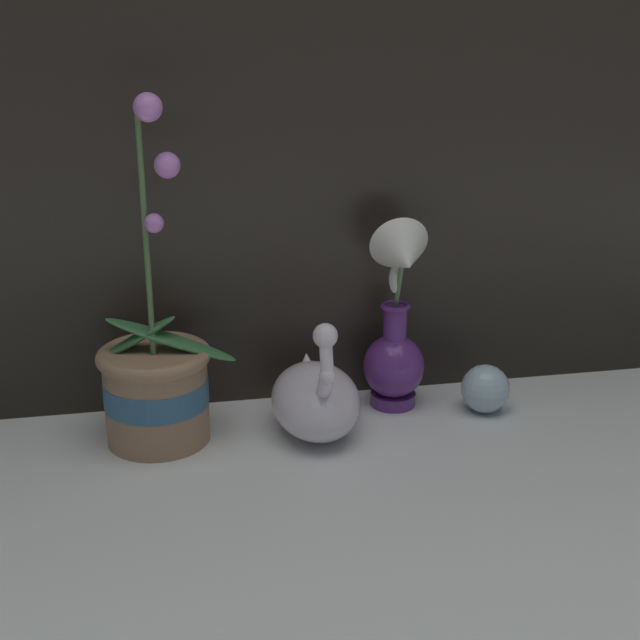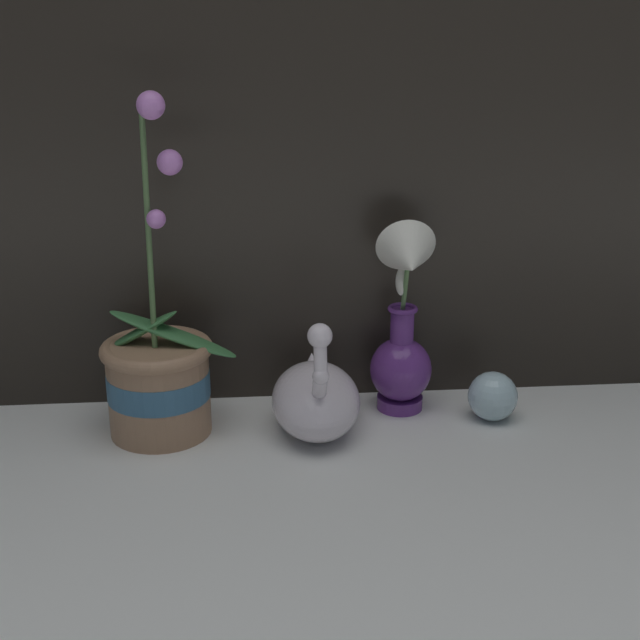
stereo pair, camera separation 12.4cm
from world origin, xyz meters
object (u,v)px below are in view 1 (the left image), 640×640
(blue_vase, at_px, (397,332))
(swan_figurine, at_px, (315,397))
(glass_sphere, at_px, (485,389))
(orchid_potted_plant, at_px, (156,382))

(blue_vase, bearing_deg, swan_figurine, -157.43)
(blue_vase, height_order, glass_sphere, blue_vase)
(orchid_potted_plant, bearing_deg, glass_sphere, -0.13)
(swan_figurine, bearing_deg, glass_sphere, 3.67)
(swan_figurine, distance_m, blue_vase, 0.16)
(swan_figurine, relative_size, glass_sphere, 2.73)
(orchid_potted_plant, distance_m, swan_figurine, 0.23)
(swan_figurine, height_order, glass_sphere, swan_figurine)
(swan_figurine, xyz_separation_m, blue_vase, (0.14, 0.06, 0.07))
(glass_sphere, bearing_deg, swan_figurine, -176.33)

